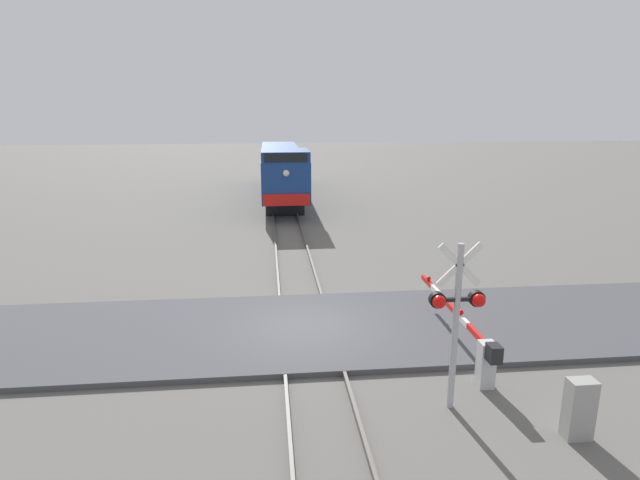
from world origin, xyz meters
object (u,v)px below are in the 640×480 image
(locomotive, at_px, (282,169))
(crossing_gate, at_px, (475,343))
(utility_cabinet, at_px, (579,409))
(crossing_signal, at_px, (457,310))

(locomotive, distance_m, crossing_gate, 25.76)
(utility_cabinet, bearing_deg, crossing_gate, 110.32)
(crossing_signal, xyz_separation_m, utility_cabinet, (2.11, -1.29, -1.65))
(crossing_gate, xyz_separation_m, utility_cabinet, (1.02, -2.75, -0.14))
(locomotive, xyz_separation_m, utility_cabinet, (4.93, -28.18, -1.45))
(locomotive, height_order, utility_cabinet, locomotive)
(crossing_signal, bearing_deg, locomotive, 96.00)
(locomotive, distance_m, utility_cabinet, 28.64)
(utility_cabinet, bearing_deg, crossing_signal, 148.63)
(crossing_signal, relative_size, crossing_gate, 0.66)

